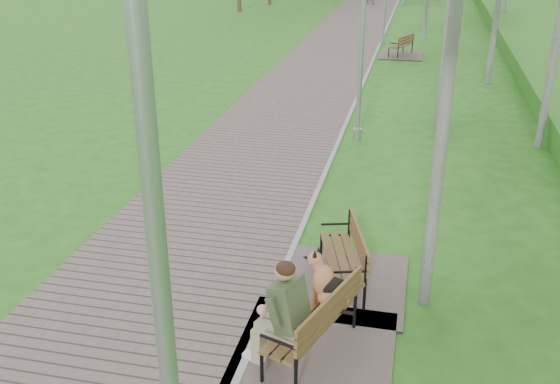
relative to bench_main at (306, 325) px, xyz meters
The scene contains 7 objects.
walkway 16.28m from the bench_main, 98.72° to the left, with size 3.50×67.00×0.04m, color #675854.
kerb 16.11m from the bench_main, 92.55° to the left, with size 0.10×67.00×0.05m, color #999993.
bench_main is the anchor object (origin of this frame).
bench_second 1.83m from the bench_main, 83.21° to the left, with size 1.88×2.09×1.15m.
bench_third 19.41m from the bench_main, 89.18° to the left, with size 1.70×1.89×1.04m.
lamp_post_near 3.92m from the bench_main, 94.75° to the right, with size 0.20×0.20×5.13m.
lamp_post_second 8.85m from the bench_main, 91.96° to the left, with size 0.20×0.20×5.14m.
Camera 1 is at (1.81, -0.91, 5.12)m, focal length 40.00 mm.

